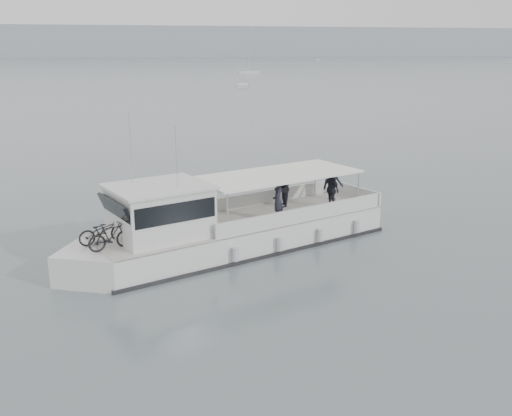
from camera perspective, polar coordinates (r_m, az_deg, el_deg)
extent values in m
plane|color=#505B5E|center=(27.33, 1.77, -1.01)|extent=(1400.00, 1400.00, 0.00)
cube|color=#939EA8|center=(585.45, -12.22, 15.91)|extent=(1400.00, 90.00, 28.00)
cube|color=silver|center=(23.34, -1.20, -2.77)|extent=(12.60, 7.55, 1.33)
cube|color=silver|center=(20.87, -15.56, -5.64)|extent=(3.09, 3.09, 1.33)
cube|color=beige|center=(23.14, -1.21, -1.21)|extent=(12.60, 7.55, 0.06)
cube|color=black|center=(23.47, -1.19, -3.71)|extent=(12.83, 7.74, 0.18)
cube|color=silver|center=(25.29, 0.36, 0.99)|extent=(7.63, 3.10, 0.61)
cube|color=silver|center=(22.86, 4.81, -0.67)|extent=(7.63, 3.10, 0.61)
cube|color=silver|center=(26.71, 9.81, 1.55)|extent=(1.30, 3.08, 0.61)
cube|color=silver|center=(21.20, -9.61, -0.42)|extent=(4.05, 3.77, 1.84)
cube|color=black|center=(20.59, -13.63, -0.69)|extent=(1.47, 2.58, 1.18)
cube|color=black|center=(21.12, -9.64, 0.38)|extent=(3.88, 3.73, 0.71)
cube|color=silver|center=(20.96, -9.73, 2.13)|extent=(4.32, 4.03, 0.10)
cube|color=white|center=(23.61, 2.11, 3.35)|extent=(7.58, 5.40, 0.08)
cylinder|color=silver|center=(20.91, -2.86, -0.66)|extent=(0.08, 0.08, 1.69)
cylinder|color=silver|center=(23.32, -6.51, 0.98)|extent=(0.08, 0.08, 1.69)
cylinder|color=silver|center=(24.80, 10.17, 1.71)|extent=(0.08, 0.08, 1.69)
cylinder|color=silver|center=(26.86, 5.95, 2.95)|extent=(0.08, 0.08, 1.69)
cylinder|color=silver|center=(21.29, -12.43, 5.85)|extent=(0.04, 0.04, 2.66)
cylinder|color=silver|center=(20.26, -7.97, 4.99)|extent=(0.04, 0.04, 2.25)
cylinder|color=silver|center=(21.12, -2.06, -4.65)|extent=(0.32, 0.32, 0.51)
cylinder|color=silver|center=(22.20, 2.43, -3.62)|extent=(0.32, 0.32, 0.51)
cylinder|color=silver|center=(23.41, 6.47, -2.68)|extent=(0.32, 0.32, 0.51)
cylinder|color=silver|center=(24.72, 10.09, -1.83)|extent=(0.32, 0.32, 0.51)
imported|color=black|center=(20.99, -15.09, -2.22)|extent=(1.85, 1.21, 0.92)
imported|color=black|center=(20.25, -14.32, -2.76)|extent=(1.67, 1.02, 0.97)
imported|color=#23242E|center=(22.73, 2.20, 0.72)|extent=(0.59, 0.72, 1.72)
imported|color=#23242E|center=(24.83, 2.65, 2.00)|extent=(0.68, 0.85, 1.72)
imported|color=#23242E|center=(24.83, 7.51, 1.88)|extent=(0.68, 1.08, 1.72)
imported|color=#23242E|center=(26.23, 7.72, 2.62)|extent=(1.25, 0.96, 1.72)
cube|color=silver|center=(409.86, 6.14, 14.50)|extent=(2.32, 5.81, 0.75)
cube|color=silver|center=(409.85, 6.14, 14.55)|extent=(1.76, 2.12, 0.45)
cube|color=silver|center=(189.40, -0.72, 13.36)|extent=(6.83, 2.35, 0.75)
cube|color=silver|center=(189.39, -0.72, 13.46)|extent=(2.42, 1.96, 0.45)
cylinder|color=silver|center=(189.28, -0.72, 14.58)|extent=(0.08, 0.08, 7.45)
cube|color=silver|center=(352.78, 23.92, 13.13)|extent=(5.68, 6.63, 0.75)
cube|color=silver|center=(352.77, 23.93, 13.18)|extent=(2.89, 2.99, 0.45)
cylinder|color=silver|center=(352.71, 23.99, 13.77)|extent=(0.08, 0.08, 7.34)
cube|color=silver|center=(122.64, -1.28, 12.12)|extent=(3.19, 5.92, 0.75)
cube|color=silver|center=(122.62, -1.29, 12.27)|extent=(2.03, 2.32, 0.45)
cylinder|color=silver|center=(122.48, -1.29, 13.71)|extent=(0.08, 0.08, 6.22)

